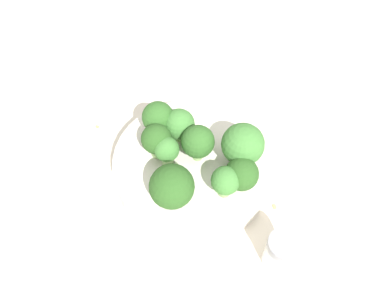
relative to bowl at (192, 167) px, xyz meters
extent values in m
plane|color=beige|center=(0.00, 0.00, -0.02)|extent=(3.00, 3.00, 0.00)
cylinder|color=silver|center=(0.00, 0.00, 0.00)|extent=(0.23, 0.23, 0.05)
cylinder|color=#7A9E5B|center=(-0.03, 0.06, 0.04)|extent=(0.02, 0.02, 0.02)
sphere|color=#3D7533|center=(-0.03, 0.06, 0.06)|extent=(0.04, 0.04, 0.04)
cylinder|color=#7A9E5B|center=(0.05, -0.02, 0.04)|extent=(0.03, 0.03, 0.03)
sphere|color=#28511E|center=(0.05, -0.02, 0.06)|extent=(0.04, 0.04, 0.04)
cylinder|color=#7A9E5B|center=(-0.01, 0.00, 0.04)|extent=(0.02, 0.02, 0.03)
sphere|color=#2D5B23|center=(-0.01, 0.00, 0.06)|extent=(0.05, 0.05, 0.05)
cylinder|color=#84AD66|center=(0.01, -0.04, 0.04)|extent=(0.02, 0.02, 0.03)
sphere|color=#3D7533|center=(0.01, -0.04, 0.06)|extent=(0.05, 0.05, 0.05)
cylinder|color=#8EB770|center=(0.04, 0.00, 0.04)|extent=(0.02, 0.02, 0.03)
sphere|color=#3D7533|center=(0.04, 0.00, 0.06)|extent=(0.03, 0.03, 0.03)
cylinder|color=#7A9E5B|center=(0.04, 0.06, 0.04)|extent=(0.02, 0.02, 0.03)
sphere|color=#28511E|center=(0.04, 0.06, 0.06)|extent=(0.06, 0.06, 0.06)
cylinder|color=#8EB770|center=(-0.07, 0.02, 0.04)|extent=(0.02, 0.02, 0.03)
sphere|color=#3D7533|center=(-0.07, 0.02, 0.06)|extent=(0.06, 0.06, 0.06)
cylinder|color=#8EB770|center=(0.04, -0.06, 0.04)|extent=(0.02, 0.02, 0.03)
sphere|color=#2D5B23|center=(0.04, -0.06, 0.06)|extent=(0.05, 0.05, 0.05)
cylinder|color=#84AD66|center=(-0.05, 0.06, 0.03)|extent=(0.02, 0.02, 0.02)
sphere|color=#28511E|center=(-0.05, 0.06, 0.05)|extent=(0.05, 0.05, 0.05)
cylinder|color=silver|center=(-0.08, 0.15, 0.00)|extent=(0.04, 0.04, 0.05)
cylinder|color=gray|center=(-0.08, 0.15, 0.03)|extent=(0.04, 0.04, 0.01)
cube|color=tan|center=(-0.10, 0.08, -0.02)|extent=(0.00, 0.01, 0.01)
cube|color=tan|center=(0.13, -0.13, -0.02)|extent=(0.01, 0.01, 0.01)
camera|label=1|loc=(0.07, 0.29, 0.47)|focal=35.00mm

